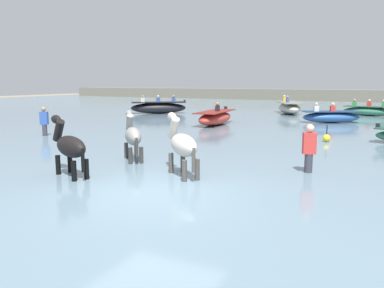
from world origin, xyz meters
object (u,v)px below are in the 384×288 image
(boat_far_inshore, at_px, (369,111))
(channel_buoy, at_px, (326,138))
(person_spectator_far, at_px, (44,125))
(horse_trailing_black, at_px, (70,148))
(boat_near_starboard, at_px, (215,118))
(boat_far_offshore, at_px, (331,117))
(boat_mid_channel, at_px, (289,108))
(horse_flank_grey, at_px, (133,137))
(horse_lead_pinto, at_px, (182,147))
(boat_distant_east, at_px, (159,108))
(person_onlooker_right, at_px, (309,154))

(boat_far_inshore, distance_m, channel_buoy, 13.31)
(person_spectator_far, distance_m, channel_buoy, 11.52)
(horse_trailing_black, xyz_separation_m, boat_far_inshore, (5.50, 21.84, -0.37))
(boat_near_starboard, bearing_deg, horse_trailing_black, -82.97)
(boat_far_offshore, xyz_separation_m, person_spectator_far, (-10.07, -11.08, 0.14))
(boat_mid_channel, height_order, person_spectator_far, boat_mid_channel)
(boat_near_starboard, xyz_separation_m, boat_mid_channel, (1.83, 8.99, 0.04))
(horse_flank_grey, height_order, boat_mid_channel, horse_flank_grey)
(horse_trailing_black, bearing_deg, horse_lead_pinto, 28.04)
(boat_far_offshore, bearing_deg, horse_trailing_black, -103.69)
(person_spectator_far, height_order, channel_buoy, person_spectator_far)
(boat_near_starboard, height_order, boat_far_offshore, boat_near_starboard)
(horse_trailing_black, relative_size, boat_far_offshore, 0.55)
(horse_trailing_black, height_order, person_spectator_far, horse_trailing_black)
(horse_trailing_black, bearing_deg, boat_near_starboard, 97.03)
(horse_flank_grey, distance_m, boat_mid_channel, 18.81)
(boat_near_starboard, relative_size, person_spectator_far, 2.41)
(channel_buoy, bearing_deg, boat_distant_east, 146.67)
(horse_trailing_black, relative_size, boat_far_inshore, 0.54)
(horse_trailing_black, distance_m, boat_distant_east, 18.81)
(boat_mid_channel, height_order, boat_far_inshore, boat_mid_channel)
(horse_trailing_black, xyz_separation_m, person_spectator_far, (-6.19, 4.85, -0.23))
(channel_buoy, bearing_deg, horse_trailing_black, -118.86)
(horse_lead_pinto, height_order, boat_far_inshore, horse_lead_pinto)
(boat_far_offshore, height_order, channel_buoy, boat_far_offshore)
(boat_distant_east, height_order, boat_far_offshore, boat_distant_east)
(horse_flank_grey, distance_m, person_onlooker_right, 4.93)
(boat_mid_channel, height_order, boat_distant_east, boat_distant_east)
(boat_near_starboard, bearing_deg, horse_lead_pinto, -70.22)
(boat_near_starboard, height_order, boat_mid_channel, boat_mid_channel)
(boat_distant_east, distance_m, channel_buoy, 15.32)
(boat_far_offshore, bearing_deg, boat_distant_east, 175.00)
(horse_lead_pinto, xyz_separation_m, boat_distant_east, (-10.49, 15.70, -0.31))
(boat_far_offshore, bearing_deg, boat_near_starboard, -144.65)
(horse_flank_grey, xyz_separation_m, person_onlooker_right, (4.87, 0.74, -0.21))
(boat_far_inshore, bearing_deg, person_spectator_far, -124.52)
(person_onlooker_right, xyz_separation_m, channel_buoy, (-0.36, 5.52, -0.32))
(horse_trailing_black, distance_m, boat_near_starboard, 12.21)
(channel_buoy, bearing_deg, horse_flank_grey, -125.79)
(horse_lead_pinto, height_order, horse_flank_grey, horse_lead_pinto)
(horse_flank_grey, bearing_deg, boat_far_offshore, 74.90)
(horse_lead_pinto, xyz_separation_m, horse_flank_grey, (-2.20, 1.02, -0.05))
(horse_flank_grey, relative_size, boat_far_offshore, 0.54)
(boat_distant_east, bearing_deg, horse_flank_grey, -60.54)
(boat_mid_channel, distance_m, person_onlooker_right, 18.68)
(horse_trailing_black, relative_size, boat_near_starboard, 0.47)
(horse_lead_pinto, distance_m, boat_mid_channel, 19.94)
(horse_trailing_black, xyz_separation_m, person_onlooker_right, (5.08, 3.04, -0.23))
(horse_flank_grey, bearing_deg, boat_mid_channel, 89.61)
(horse_flank_grey, bearing_deg, horse_lead_pinto, -24.87)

